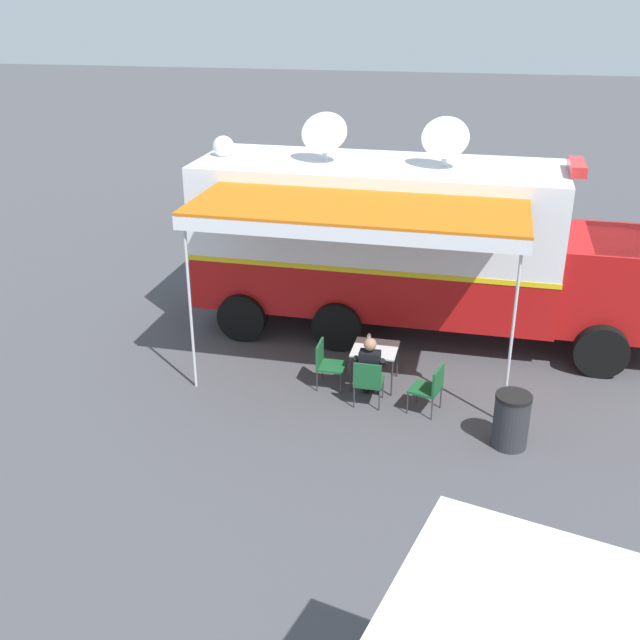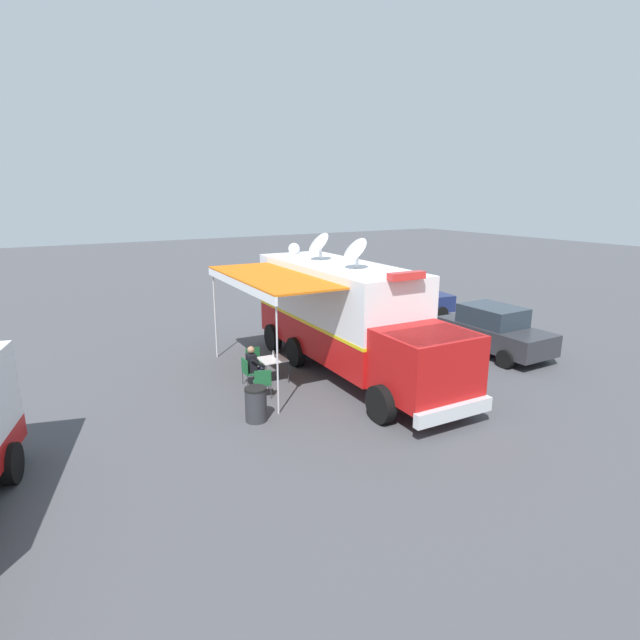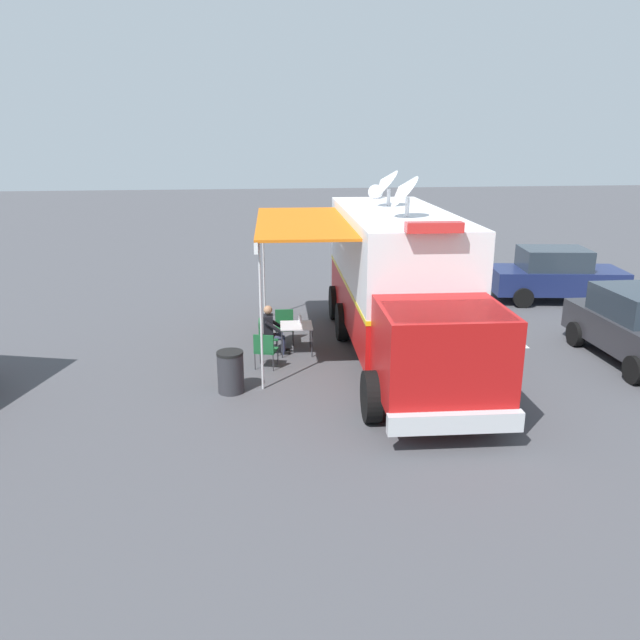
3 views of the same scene
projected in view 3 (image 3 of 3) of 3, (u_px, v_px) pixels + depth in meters
The scene contains 12 objects.
ground_plane at pixel (392, 345), 16.35m from camera, with size 100.00×100.00×0.00m, color #47474C.
lot_stripe at pixel (496, 322), 18.36m from camera, with size 0.12×4.80×0.01m, color silver.
command_truck at pixel (399, 279), 15.08m from camera, with size 5.09×9.58×4.53m.
folding_table at pixel (296, 327), 15.58m from camera, with size 0.83×0.83×0.73m.
water_bottle at pixel (300, 319), 15.66m from camera, with size 0.07×0.07×0.22m.
folding_chair_at_table at pixel (265, 334), 15.55m from camera, with size 0.50×0.50×0.87m.
folding_chair_beside_table at pixel (284, 324), 16.40m from camera, with size 0.50×0.50×0.87m.
folding_chair_spare_by_truck at pixel (265, 348), 14.53m from camera, with size 0.60×0.60×0.87m.
seated_responder at pixel (272, 329), 15.52m from camera, with size 0.67×0.57×1.25m.
trash_bin at pixel (231, 372), 13.22m from camera, with size 0.57×0.57×0.91m.
car_behind_truck at pixel (640, 327), 14.91m from camera, with size 2.05×4.22×1.76m.
car_far_corner at pixel (555, 275), 20.45m from camera, with size 4.42×2.47×1.76m.
Camera 3 is at (3.70, 15.16, 5.30)m, focal length 34.83 mm.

